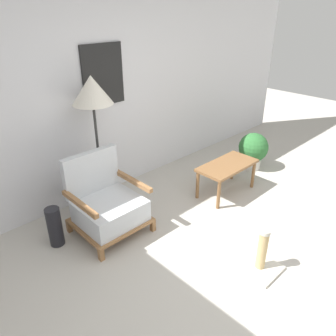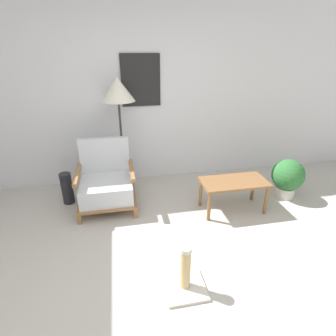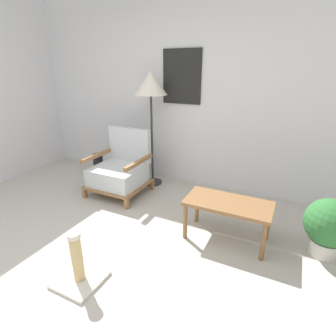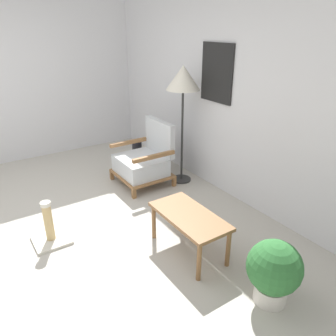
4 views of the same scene
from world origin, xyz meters
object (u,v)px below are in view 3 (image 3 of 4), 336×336
at_px(coffee_table, 228,207).
at_px(scratching_post, 79,268).
at_px(armchair, 120,170).
at_px(floor_lamp, 151,87).
at_px(vase, 99,168).
at_px(potted_plant, 329,225).

bearing_deg(coffee_table, scratching_post, -129.76).
height_order(coffee_table, scratching_post, scratching_post).
relative_size(armchair, coffee_table, 1.04).
height_order(floor_lamp, vase, floor_lamp).
relative_size(armchair, scratching_post, 1.87).
xyz_separation_m(floor_lamp, scratching_post, (0.44, -2.01, -1.29)).
bearing_deg(floor_lamp, vase, -159.26).
xyz_separation_m(armchair, vase, (-0.54, 0.18, -0.11)).
relative_size(coffee_table, scratching_post, 1.79).
distance_m(vase, scratching_post, 2.11).
bearing_deg(vase, scratching_post, -54.30).
bearing_deg(vase, floor_lamp, 20.74).
bearing_deg(floor_lamp, scratching_post, -77.61).
bearing_deg(vase, armchair, -18.18).
distance_m(armchair, vase, 0.58).
bearing_deg(armchair, potted_plant, -5.57).
height_order(coffee_table, potted_plant, potted_plant).
xyz_separation_m(floor_lamp, vase, (-0.79, -0.30, -1.20)).
height_order(armchair, scratching_post, armchair).
xyz_separation_m(potted_plant, scratching_post, (-1.83, -1.29, -0.18)).
relative_size(floor_lamp, scratching_post, 3.46).
relative_size(armchair, potted_plant, 1.55).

